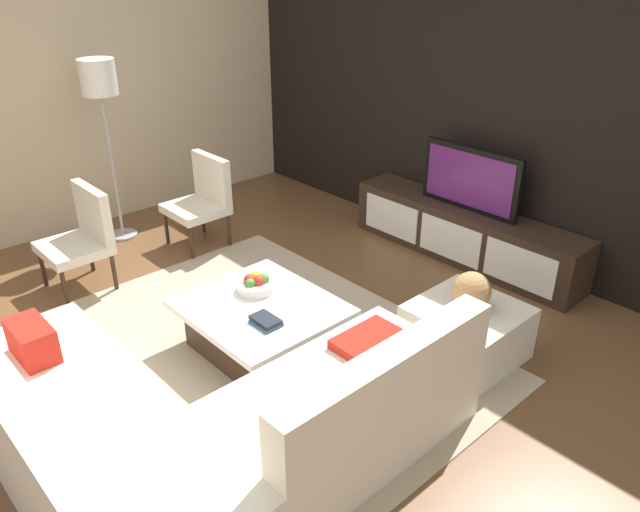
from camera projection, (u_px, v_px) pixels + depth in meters
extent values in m
plane|color=brown|center=(260.00, 361.00, 4.33)|extent=(14.00, 14.00, 0.00)
cube|color=black|center=(499.00, 105.00, 5.32)|extent=(6.40, 0.12, 2.80)
cube|color=beige|center=(69.00, 89.00, 5.92)|extent=(0.12, 5.20, 2.80)
cube|color=tan|center=(252.00, 354.00, 4.39)|extent=(3.19, 2.56, 0.01)
cube|color=#332319|center=(464.00, 234.00, 5.66)|extent=(2.31, 0.43, 0.50)
cube|color=white|center=(391.00, 218.00, 5.99)|extent=(0.65, 0.01, 0.35)
cube|color=white|center=(450.00, 241.00, 5.53)|extent=(0.65, 0.01, 0.35)
cube|color=white|center=(519.00, 267.00, 5.06)|extent=(0.65, 0.01, 0.35)
cube|color=black|center=(471.00, 179.00, 5.42)|extent=(0.99, 0.05, 0.57)
cube|color=#591E66|center=(469.00, 180.00, 5.40)|extent=(0.89, 0.01, 0.48)
cube|color=beige|center=(91.00, 443.00, 3.32)|extent=(2.33, 0.85, 0.42)
cube|color=beige|center=(10.00, 415.00, 2.93)|extent=(2.33, 0.18, 0.39)
cube|color=beige|center=(342.00, 411.00, 3.55)|extent=(0.85, 1.53, 0.42)
cube|color=beige|center=(388.00, 383.00, 3.15)|extent=(0.18, 1.53, 0.39)
cube|color=red|center=(32.00, 341.00, 3.63)|extent=(0.36, 0.20, 0.22)
cube|color=red|center=(388.00, 351.00, 3.67)|extent=(0.60, 0.44, 0.06)
cube|color=#332319|center=(262.00, 330.00, 4.38)|extent=(0.85, 0.76, 0.33)
cube|color=white|center=(261.00, 308.00, 4.29)|extent=(1.06, 0.95, 0.05)
cylinder|color=#332319|center=(42.00, 266.00, 5.21)|extent=(0.04, 0.04, 0.38)
cylinder|color=#332319|center=(64.00, 287.00, 4.90)|extent=(0.04, 0.04, 0.38)
cylinder|color=#332319|center=(90.00, 252.00, 5.46)|extent=(0.04, 0.04, 0.38)
cylinder|color=#332319|center=(114.00, 270.00, 5.15)|extent=(0.04, 0.04, 0.38)
cube|color=beige|center=(74.00, 248.00, 5.09)|extent=(0.55, 0.50, 0.08)
cube|color=beige|center=(93.00, 212.00, 5.10)|extent=(0.55, 0.08, 0.45)
cylinder|color=#A5A5AA|center=(123.00, 235.00, 6.21)|extent=(0.28, 0.28, 0.02)
cylinder|color=#A5A5AA|center=(113.00, 168.00, 5.89)|extent=(0.03, 0.03, 1.40)
cylinder|color=white|center=(98.00, 77.00, 5.50)|extent=(0.33, 0.33, 0.32)
cube|color=beige|center=(466.00, 332.00, 4.30)|extent=(0.70, 0.70, 0.40)
cylinder|color=silver|center=(256.00, 286.00, 4.44)|extent=(0.28, 0.28, 0.07)
sphere|color=#B23326|center=(259.00, 281.00, 4.41)|extent=(0.09, 0.09, 0.09)
sphere|color=#4C8C33|center=(264.00, 279.00, 4.44)|extent=(0.09, 0.09, 0.09)
sphere|color=gold|center=(256.00, 278.00, 4.45)|extent=(0.09, 0.09, 0.09)
sphere|color=#B23326|center=(250.00, 280.00, 4.42)|extent=(0.09, 0.09, 0.09)
sphere|color=#4C8C33|center=(250.00, 284.00, 4.38)|extent=(0.07, 0.07, 0.07)
cylinder|color=#332319|center=(166.00, 226.00, 5.97)|extent=(0.04, 0.04, 0.38)
cylinder|color=#332319|center=(191.00, 241.00, 5.66)|extent=(0.04, 0.04, 0.38)
cylinder|color=#332319|center=(203.00, 215.00, 6.22)|extent=(0.04, 0.04, 0.38)
cylinder|color=#332319|center=(229.00, 228.00, 5.92)|extent=(0.04, 0.04, 0.38)
cube|color=beige|center=(196.00, 209.00, 5.86)|extent=(0.54, 0.50, 0.08)
cube|color=beige|center=(212.00, 178.00, 5.86)|extent=(0.54, 0.08, 0.45)
sphere|color=#AD8451|center=(471.00, 291.00, 4.15)|extent=(0.27, 0.27, 0.27)
cube|color=#2D516B|center=(266.00, 323.00, 4.05)|extent=(0.19, 0.15, 0.02)
cube|color=#1E232D|center=(265.00, 319.00, 4.05)|extent=(0.21, 0.13, 0.03)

